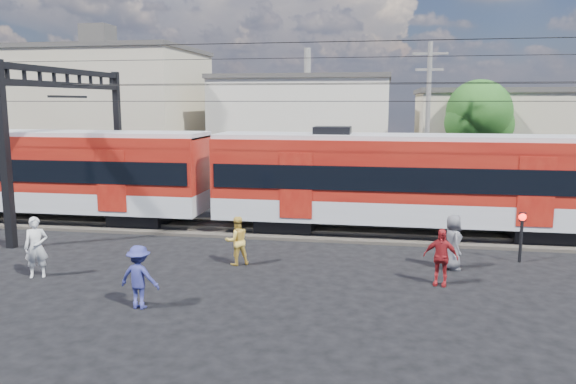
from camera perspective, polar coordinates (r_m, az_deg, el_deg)
name	(u,v)px	position (r m, az deg, el deg)	size (l,w,h in m)	color
ground	(245,293)	(16.54, -4.44, -10.24)	(120.00, 120.00, 0.00)	black
track_bed	(291,230)	(24.05, 0.29, -3.87)	(70.00, 3.40, 0.12)	#2D2823
rail_near	(288,231)	(23.30, -0.02, -3.99)	(70.00, 0.12, 0.12)	#59544C
rail_far	(294,223)	(24.75, 0.59, -3.21)	(70.00, 0.12, 0.12)	#59544C
commuter_train	(416,179)	(23.33, 12.85, 1.34)	(50.30, 3.08, 4.17)	black
catenary	(97,110)	(26.30, -18.80, 7.93)	(70.00, 9.30, 7.52)	black
building_west	(102,113)	(44.35, -18.37, 7.64)	(14.28, 10.20, 9.30)	tan
building_midwest	(307,126)	(42.55, 1.95, 6.71)	(12.24, 12.24, 7.30)	beige
building_mideast	(543,138)	(40.44, 24.46, 5.05)	(16.32, 10.20, 6.30)	tan
utility_pole_mid	(428,120)	(30.18, 13.99, 7.10)	(1.80, 0.24, 8.50)	slate
tree_near	(482,116)	(33.61, 19.11, 7.27)	(3.82, 3.64, 6.72)	#382619
pedestrian_a	(36,247)	(19.40, -24.21, -5.14)	(0.70, 0.46, 1.93)	silver
pedestrian_b	(237,241)	(19.13, -5.22, -4.94)	(0.81, 0.63, 1.67)	gold
pedestrian_c	(139,277)	(15.66, -14.88, -8.34)	(1.11, 0.64, 1.72)	navy
pedestrian_d	(441,257)	(17.57, 15.24, -6.39)	(1.02, 0.43, 1.75)	maroon
pedestrian_e	(453,242)	(19.30, 16.39, -4.92)	(0.89, 0.58, 1.83)	#4F4F54
crossing_signal	(522,228)	(20.83, 22.66, -3.37)	(0.26, 0.26, 1.76)	black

